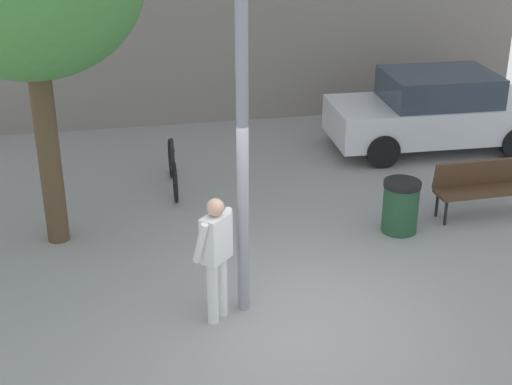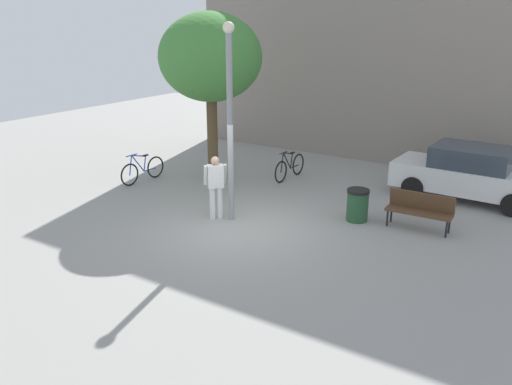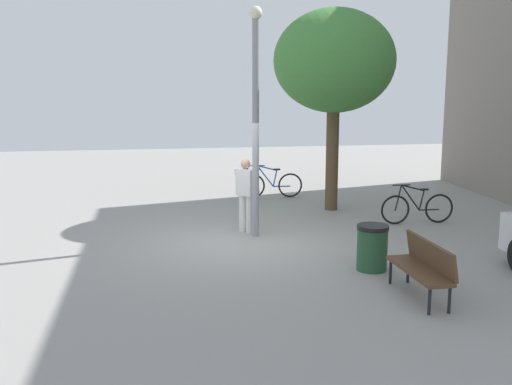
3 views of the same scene
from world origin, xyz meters
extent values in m
plane|color=gray|center=(0.00, 0.00, 0.00)|extent=(36.00, 36.00, 0.00)
cylinder|color=gray|center=(-0.55, 0.39, 2.33)|extent=(0.15, 0.15, 4.66)
sphere|color=#F2EACC|center=(-0.55, 0.39, 4.78)|extent=(0.28, 0.28, 0.28)
cylinder|color=white|center=(-0.99, 0.15, 0.42)|extent=(0.14, 0.14, 0.85)
cylinder|color=white|center=(-0.85, 0.29, 0.42)|extent=(0.14, 0.14, 0.85)
cube|color=white|center=(-0.92, 0.22, 1.15)|extent=(0.43, 0.44, 0.60)
sphere|color=tan|center=(-0.92, 0.22, 1.56)|extent=(0.22, 0.22, 0.22)
cylinder|color=white|center=(-1.13, 0.07, 1.18)|extent=(0.23, 0.22, 0.55)
cylinder|color=white|center=(-0.78, 0.43, 1.18)|extent=(0.23, 0.22, 0.55)
cube|color=#513823|center=(3.73, 2.31, 0.45)|extent=(1.61, 0.49, 0.06)
cube|color=#513823|center=(3.73, 2.50, 0.70)|extent=(1.60, 0.17, 0.44)
cylinder|color=black|center=(4.46, 2.17, 0.21)|extent=(0.05, 0.05, 0.42)
cylinder|color=black|center=(3.02, 2.13, 0.21)|extent=(0.05, 0.05, 0.42)
cylinder|color=black|center=(4.45, 2.49, 0.21)|extent=(0.05, 0.05, 0.42)
cylinder|color=black|center=(3.01, 2.45, 0.21)|extent=(0.05, 0.05, 0.42)
cylinder|color=brown|center=(-3.00, 2.82, 1.39)|extent=(0.33, 0.33, 2.79)
ellipsoid|color=#408138|center=(-3.00, 2.82, 3.88)|extent=(3.11, 3.11, 2.65)
torus|color=black|center=(-1.10, 3.85, 0.36)|extent=(0.06, 0.71, 0.71)
torus|color=black|center=(-1.08, 4.95, 0.36)|extent=(0.06, 0.71, 0.71)
cylinder|color=black|center=(-1.09, 4.21, 0.64)|extent=(0.05, 0.50, 0.64)
cylinder|color=black|center=(-1.09, 4.26, 0.88)|extent=(0.05, 0.58, 0.18)
cylinder|color=black|center=(-1.09, 4.50, 0.57)|extent=(0.04, 0.14, 0.48)
cylinder|color=black|center=(-1.08, 4.70, 0.33)|extent=(0.05, 0.50, 0.04)
cylinder|color=black|center=(-1.10, 3.91, 0.64)|extent=(0.04, 0.17, 0.63)
cube|color=black|center=(-1.09, 4.55, 0.83)|extent=(0.08, 0.20, 0.04)
cylinder|color=black|center=(-1.10, 3.98, 0.95)|extent=(0.04, 0.44, 0.03)
torus|color=black|center=(-4.89, 1.00, 0.36)|extent=(0.08, 0.71, 0.71)
torus|color=black|center=(-4.83, 2.10, 0.36)|extent=(0.08, 0.71, 0.71)
cylinder|color=blue|center=(-4.87, 1.37, 0.64)|extent=(0.06, 0.50, 0.64)
cylinder|color=blue|center=(-4.87, 1.42, 0.88)|extent=(0.06, 0.58, 0.18)
cylinder|color=blue|center=(-4.85, 1.65, 0.57)|extent=(0.04, 0.14, 0.48)
cylinder|color=blue|center=(-4.84, 1.85, 0.33)|extent=(0.06, 0.50, 0.04)
cylinder|color=blue|center=(-4.88, 1.07, 0.64)|extent=(0.04, 0.17, 0.63)
cube|color=black|center=(-4.85, 1.70, 0.83)|extent=(0.09, 0.20, 0.04)
cylinder|color=blue|center=(-4.88, 1.13, 0.95)|extent=(0.05, 0.44, 0.03)
cylinder|color=#234C2D|center=(2.23, 2.08, 0.38)|extent=(0.55, 0.55, 0.76)
cylinder|color=black|center=(2.23, 2.08, 0.80)|extent=(0.58, 0.58, 0.08)
camera|label=1|loc=(-1.99, -7.74, 5.37)|focal=52.42mm
camera|label=2|loc=(7.03, -10.11, 5.03)|focal=37.22mm
camera|label=3|loc=(12.65, -1.76, 3.47)|focal=43.63mm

